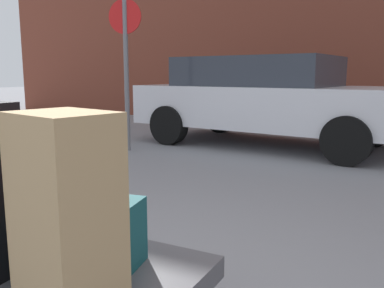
{
  "coord_description": "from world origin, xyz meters",
  "views": [
    {
      "loc": [
        1.25,
        -1.21,
        1.15
      ],
      "look_at": [
        0.0,
        1.2,
        0.69
      ],
      "focal_mm": 38.8,
      "sensor_mm": 36.0,
      "label": 1
    }
  ],
  "objects_px": {
    "duffel_bag_maroon_topmost_pile": "(67,169)",
    "no_parking_sign": "(126,58)",
    "duffel_bag_teal_rear_left": "(71,232)",
    "parked_car": "(267,98)",
    "suitcase_tan_front_left": "(67,214)",
    "luggage_cart": "(63,282)"
  },
  "relations": [
    {
      "from": "no_parking_sign",
      "to": "duffel_bag_maroon_topmost_pile",
      "type": "bearing_deg",
      "value": -56.84
    },
    {
      "from": "luggage_cart",
      "to": "no_parking_sign",
      "type": "relative_size",
      "value": 0.52
    },
    {
      "from": "duffel_bag_teal_rear_left",
      "to": "no_parking_sign",
      "type": "bearing_deg",
      "value": 112.15
    },
    {
      "from": "duffel_bag_maroon_topmost_pile",
      "to": "parked_car",
      "type": "relative_size",
      "value": 0.07
    },
    {
      "from": "suitcase_tan_front_left",
      "to": "duffel_bag_maroon_topmost_pile",
      "type": "bearing_deg",
      "value": 146.18
    },
    {
      "from": "duffel_bag_teal_rear_left",
      "to": "parked_car",
      "type": "distance_m",
      "value": 5.33
    },
    {
      "from": "parked_car",
      "to": "no_parking_sign",
      "type": "xyz_separation_m",
      "value": [
        -1.73,
        -1.43,
        0.62
      ]
    },
    {
      "from": "parked_car",
      "to": "no_parking_sign",
      "type": "relative_size",
      "value": 2.02
    },
    {
      "from": "luggage_cart",
      "to": "parked_car",
      "type": "distance_m",
      "value": 5.38
    },
    {
      "from": "duffel_bag_teal_rear_left",
      "to": "no_parking_sign",
      "type": "distance_m",
      "value": 4.67
    },
    {
      "from": "suitcase_tan_front_left",
      "to": "duffel_bag_teal_rear_left",
      "type": "bearing_deg",
      "value": 146.18
    },
    {
      "from": "no_parking_sign",
      "to": "duffel_bag_teal_rear_left",
      "type": "bearing_deg",
      "value": -56.84
    },
    {
      "from": "duffel_bag_teal_rear_left",
      "to": "suitcase_tan_front_left",
      "type": "height_order",
      "value": "suitcase_tan_front_left"
    },
    {
      "from": "duffel_bag_teal_rear_left",
      "to": "parked_car",
      "type": "xyz_separation_m",
      "value": [
        -0.78,
        5.27,
        0.28
      ]
    },
    {
      "from": "duffel_bag_maroon_topmost_pile",
      "to": "no_parking_sign",
      "type": "distance_m",
      "value": 4.62
    },
    {
      "from": "luggage_cart",
      "to": "suitcase_tan_front_left",
      "type": "height_order",
      "value": "suitcase_tan_front_left"
    },
    {
      "from": "parked_car",
      "to": "no_parking_sign",
      "type": "bearing_deg",
      "value": -140.25
    },
    {
      "from": "no_parking_sign",
      "to": "luggage_cart",
      "type": "bearing_deg",
      "value": -57.3
    },
    {
      "from": "duffel_bag_maroon_topmost_pile",
      "to": "parked_car",
      "type": "distance_m",
      "value": 5.32
    },
    {
      "from": "parked_car",
      "to": "no_parking_sign",
      "type": "distance_m",
      "value": 2.33
    },
    {
      "from": "suitcase_tan_front_left",
      "to": "parked_car",
      "type": "xyz_separation_m",
      "value": [
        -1.02,
        5.53,
        0.08
      ]
    },
    {
      "from": "suitcase_tan_front_left",
      "to": "parked_car",
      "type": "height_order",
      "value": "parked_car"
    }
  ]
}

